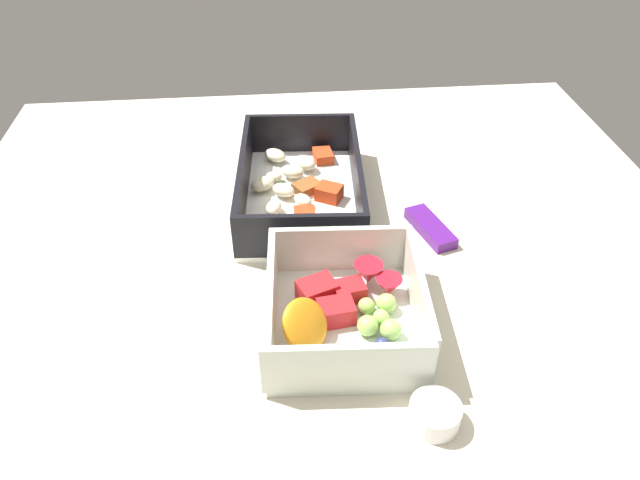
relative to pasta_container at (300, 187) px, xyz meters
The scene contains 5 objects.
table_surface 12.15cm from the pasta_container, ahead, with size 80.00×80.00×2.00cm, color beige.
pasta_container is the anchor object (origin of this frame).
fruit_bowl 19.92cm from the pasta_container, ahead, with size 15.67×14.08×5.39cm.
candy_bar 15.14cm from the pasta_container, 60.74° to the left, with size 7.00×2.40×1.20cm, color #51197A.
paper_cup_liner 31.43cm from the pasta_container, 14.51° to the left, with size 3.91×3.91×1.93cm, color white.
Camera 1 is at (44.83, -4.91, 40.84)cm, focal length 33.87 mm.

